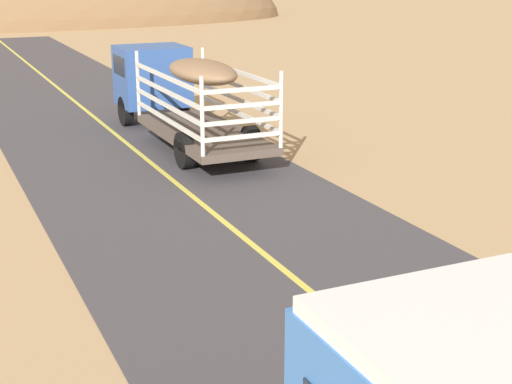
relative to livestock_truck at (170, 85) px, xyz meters
name	(u,v)px	position (x,y,z in m)	size (l,w,h in m)	color
livestock_truck	(170,85)	(0.00, 0.00, 0.00)	(2.53, 9.70, 3.02)	#3359A5
distant_hill	(21,22)	(2.16, 53.31, -1.79)	(55.05, 22.54, 14.44)	olive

